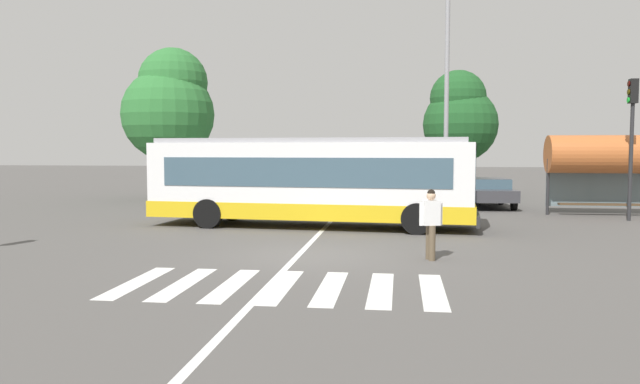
{
  "coord_description": "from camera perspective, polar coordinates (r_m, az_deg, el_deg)",
  "views": [
    {
      "loc": [
        2.23,
        -15.08,
        2.68
      ],
      "look_at": [
        -0.34,
        4.47,
        1.3
      ],
      "focal_mm": 34.35,
      "sensor_mm": 36.0,
      "label": 1
    }
  ],
  "objects": [
    {
      "name": "ground_plane",
      "position": [
        15.48,
        -0.92,
        -5.97
      ],
      "size": [
        160.0,
        160.0,
        0.0
      ],
      "primitive_type": "plane",
      "color": "#514F4C"
    },
    {
      "name": "city_transit_bus",
      "position": [
        21.12,
        -0.86,
        1.04
      ],
      "size": [
        11.39,
        3.56,
        3.06
      ],
      "color": "black",
      "rests_on": "ground_plane"
    },
    {
      "name": "pedestrian_crossing_street",
      "position": [
        15.02,
        10.29,
        -2.61
      ],
      "size": [
        0.56,
        0.37,
        1.72
      ],
      "color": "brown",
      "rests_on": "ground_plane"
    },
    {
      "name": "parked_car_white",
      "position": [
        30.28,
        -10.13,
        0.32
      ],
      "size": [
        2.21,
        4.64,
        1.35
      ],
      "color": "black",
      "rests_on": "ground_plane"
    },
    {
      "name": "parked_car_teal",
      "position": [
        29.83,
        -5.08,
        0.31
      ],
      "size": [
        2.22,
        4.65,
        1.35
      ],
      "color": "black",
      "rests_on": "ground_plane"
    },
    {
      "name": "parked_car_red",
      "position": [
        29.46,
        -0.03,
        0.28
      ],
      "size": [
        2.02,
        4.57,
        1.35
      ],
      "color": "black",
      "rests_on": "ground_plane"
    },
    {
      "name": "parked_car_black",
      "position": [
        28.99,
        4.86,
        0.2
      ],
      "size": [
        2.12,
        4.61,
        1.35
      ],
      "color": "black",
      "rests_on": "ground_plane"
    },
    {
      "name": "parked_car_blue",
      "position": [
        28.92,
        10.47,
        0.14
      ],
      "size": [
        2.0,
        4.56,
        1.35
      ],
      "color": "black",
      "rests_on": "ground_plane"
    },
    {
      "name": "parked_car_charcoal",
      "position": [
        29.33,
        15.46,
        0.12
      ],
      "size": [
        2.03,
        4.58,
        1.35
      ],
      "color": "black",
      "rests_on": "ground_plane"
    },
    {
      "name": "traffic_light_far_corner",
      "position": [
        25.64,
        27.05,
        5.41
      ],
      "size": [
        0.33,
        0.32,
        5.28
      ],
      "color": "#28282B",
      "rests_on": "ground_plane"
    },
    {
      "name": "bus_stop_shelter",
      "position": [
        27.22,
        25.02,
        3.08
      ],
      "size": [
        4.51,
        1.54,
        3.25
      ],
      "color": "#28282B",
      "rests_on": "ground_plane"
    },
    {
      "name": "twin_arm_street_lamp",
      "position": [
        27.68,
        11.74,
        10.71
      ],
      "size": [
        4.17,
        0.32,
        9.82
      ],
      "color": "#939399",
      "rests_on": "ground_plane"
    },
    {
      "name": "background_tree_left",
      "position": [
        33.48,
        -13.85,
        7.86
      ],
      "size": [
        4.84,
        4.84,
        8.01
      ],
      "color": "brown",
      "rests_on": "ground_plane"
    },
    {
      "name": "background_tree_right",
      "position": [
        36.24,
        12.89,
        6.83
      ],
      "size": [
        4.27,
        4.27,
        7.2
      ],
      "color": "brown",
      "rests_on": "ground_plane"
    },
    {
      "name": "crosswalk_painted_stripes",
      "position": [
        12.11,
        -3.71,
        -8.77
      ],
      "size": [
        6.33,
        3.02,
        0.01
      ],
      "color": "silver",
      "rests_on": "ground_plane"
    },
    {
      "name": "lane_center_line",
      "position": [
        17.47,
        -0.98,
        -4.81
      ],
      "size": [
        0.16,
        24.0,
        0.01
      ],
      "primitive_type": "cube",
      "color": "silver",
      "rests_on": "ground_plane"
    }
  ]
}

